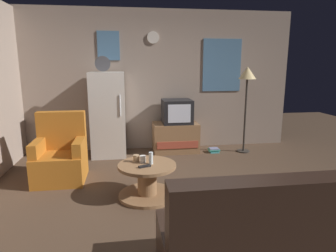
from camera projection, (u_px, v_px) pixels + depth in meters
name	position (u px, v px, depth m)	size (l,w,h in m)	color
ground_plane	(182.00, 201.00, 3.58)	(12.00, 12.00, 0.00)	#4C3828
wall_with_art	(159.00, 81.00, 5.69)	(5.20, 0.12, 2.64)	gray
fridge	(108.00, 114.00, 5.27)	(0.60, 0.62, 1.77)	silver
tv_stand	(175.00, 137.00, 5.59)	(0.84, 0.53, 0.55)	#8E6642
crt_tv	(177.00, 111.00, 5.49)	(0.54, 0.51, 0.44)	black
standing_lamp	(247.00, 80.00, 5.35)	(0.32, 0.32, 1.59)	#332D28
coffee_table	(147.00, 180.00, 3.67)	(0.72, 0.72, 0.43)	#8E6642
wine_glass	(151.00, 158.00, 3.62)	(0.05, 0.05, 0.15)	silver
mug_ceramic_white	(143.00, 159.00, 3.68)	(0.08, 0.08, 0.09)	silver
mug_ceramic_tan	(136.00, 158.00, 3.71)	(0.08, 0.08, 0.09)	tan
remote_control	(145.00, 166.00, 3.52)	(0.15, 0.04, 0.02)	black
armchair	(61.00, 157.00, 4.22)	(0.68, 0.68, 0.96)	#B2661E
couch	(274.00, 242.00, 2.23)	(1.70, 0.80, 0.92)	black
book_stack	(214.00, 150.00, 5.58)	(0.20, 0.18, 0.08)	#52C0C6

